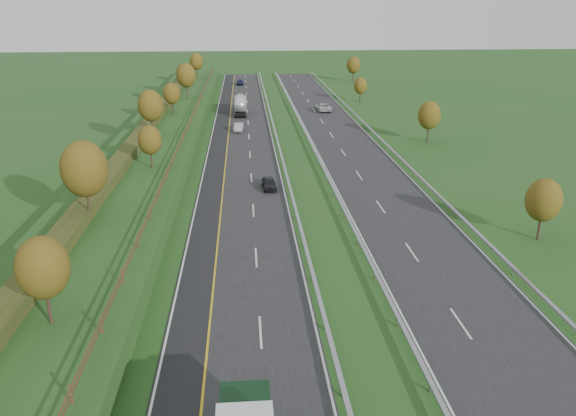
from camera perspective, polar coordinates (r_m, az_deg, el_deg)
name	(u,v)px	position (r m, az deg, el deg)	size (l,w,h in m)	color
ground	(298,161)	(80.17, 1.01, 4.81)	(400.00, 400.00, 0.00)	#204B1A
near_carriageway	(242,153)	(84.66, -4.74, 5.58)	(10.50, 200.00, 0.04)	black
far_carriageway	(350,151)	(86.15, 6.36, 5.78)	(10.50, 200.00, 0.04)	black
hard_shoulder	(216,154)	(84.76, -7.28, 5.51)	(3.00, 200.00, 0.04)	black
lane_markings	(284,152)	(84.73, -0.39, 5.69)	(26.75, 200.00, 0.01)	silver
embankment_left	(153,148)	(85.50, -13.55, 5.92)	(12.00, 200.00, 2.00)	#204B1A
hedge_left	(138,138)	(85.49, -14.96, 6.86)	(2.20, 180.00, 1.10)	#2B3716
fence_left	(183,137)	(84.11, -10.63, 7.11)	(0.12, 189.06, 1.20)	#422B19
median_barrier_near	(280,148)	(84.67, -0.87, 6.07)	(0.32, 200.00, 0.71)	#919499
median_barrier_far	(313,148)	(85.13, 2.58, 6.13)	(0.32, 200.00, 0.71)	#919499
outer_barrier_far	(388,146)	(87.27, 10.14, 6.18)	(0.32, 200.00, 0.71)	#919499
trees_left	(149,116)	(81.07, -13.95, 9.02)	(6.64, 164.30, 7.66)	#2D2116
trees_far	(390,93)	(116.22, 10.34, 11.41)	(8.45, 118.60, 7.12)	#2D2116
road_tanker	(240,104)	(116.39, -4.87, 10.48)	(2.40, 11.22, 3.46)	silver
car_dark_near	(269,183)	(67.56, -1.92, 2.52)	(1.62, 4.02, 1.37)	black
car_silver_mid	(239,127)	(99.54, -5.03, 8.18)	(1.47, 4.22, 1.39)	#A5A6AA
car_small_far	(240,82)	(158.82, -4.90, 12.60)	(1.83, 4.49, 1.30)	#121639
car_oncoming	(323,107)	(118.60, 3.56, 10.19)	(2.68, 5.81, 1.62)	silver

